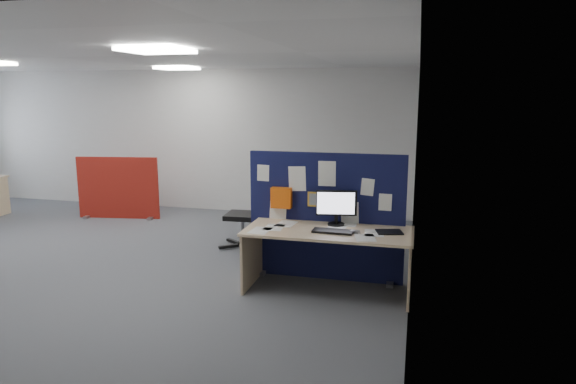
% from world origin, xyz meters
% --- Properties ---
extents(floor, '(9.00, 9.00, 0.00)m').
position_xyz_m(floor, '(0.00, 0.00, 0.00)').
color(floor, '#525459').
rests_on(floor, ground).
extents(ceiling, '(9.00, 7.00, 0.02)m').
position_xyz_m(ceiling, '(0.00, 0.00, 2.70)').
color(ceiling, white).
rests_on(ceiling, wall_back).
extents(wall_back, '(9.00, 0.02, 2.70)m').
position_xyz_m(wall_back, '(0.00, 3.50, 1.35)').
color(wall_back, silver).
rests_on(wall_back, floor).
extents(wall_right, '(0.02, 7.00, 2.70)m').
position_xyz_m(wall_right, '(4.50, 0.00, 1.35)').
color(wall_right, silver).
rests_on(wall_right, floor).
extents(ceiling_lights, '(4.10, 4.10, 0.04)m').
position_xyz_m(ceiling_lights, '(0.33, 0.67, 2.67)').
color(ceiling_lights, white).
rests_on(ceiling_lights, ceiling).
extents(navy_divider, '(1.89, 0.30, 1.56)m').
position_xyz_m(navy_divider, '(3.46, 0.26, 0.78)').
color(navy_divider, '#0F0F38').
rests_on(navy_divider, floor).
extents(main_desk, '(1.89, 0.84, 0.73)m').
position_xyz_m(main_desk, '(3.58, -0.09, 0.57)').
color(main_desk, '#D7BA8A').
rests_on(main_desk, floor).
extents(monitor_main, '(0.47, 0.20, 0.42)m').
position_xyz_m(monitor_main, '(3.63, 0.10, 0.96)').
color(monitor_main, black).
rests_on(monitor_main, main_desk).
extents(keyboard, '(0.45, 0.19, 0.02)m').
position_xyz_m(keyboard, '(3.64, -0.22, 0.74)').
color(keyboard, black).
rests_on(keyboard, main_desk).
extents(mouse, '(0.11, 0.08, 0.03)m').
position_xyz_m(mouse, '(3.89, -0.20, 0.74)').
color(mouse, gray).
rests_on(mouse, main_desk).
extents(paper_tray, '(0.33, 0.29, 0.01)m').
position_xyz_m(paper_tray, '(4.26, -0.08, 0.74)').
color(paper_tray, black).
rests_on(paper_tray, main_desk).
extents(red_divider, '(1.49, 0.30, 1.13)m').
position_xyz_m(red_divider, '(-0.73, 2.42, 0.55)').
color(red_divider, maroon).
rests_on(red_divider, floor).
extents(office_chair, '(0.70, 0.72, 1.08)m').
position_xyz_m(office_chair, '(2.18, 1.25, 0.62)').
color(office_chair, black).
rests_on(office_chair, floor).
extents(desk_papers, '(1.49, 0.88, 0.00)m').
position_xyz_m(desk_papers, '(3.48, -0.12, 0.73)').
color(desk_papers, white).
rests_on(desk_papers, main_desk).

